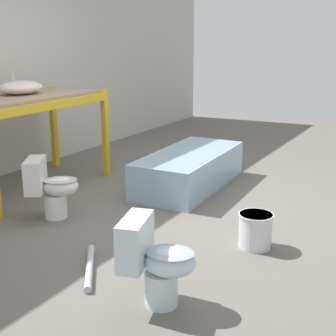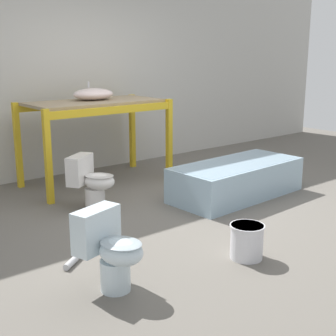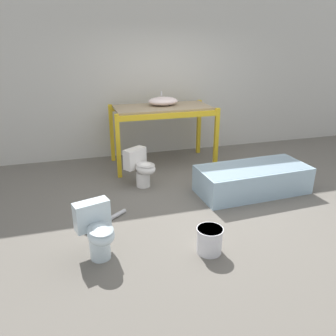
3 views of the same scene
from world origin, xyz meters
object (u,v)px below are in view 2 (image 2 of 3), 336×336
(sink_basin, at_px, (93,94))
(bucket_white, at_px, (247,241))
(toilet_far, at_px, (91,181))
(bathtub_main, at_px, (237,177))
(toilet_near, at_px, (110,248))

(sink_basin, height_order, bucket_white, sink_basin)
(toilet_far, distance_m, bucket_white, 2.02)
(sink_basin, bearing_deg, bucket_white, -95.52)
(bathtub_main, xyz_separation_m, toilet_near, (-2.42, -0.99, 0.08))
(bucket_white, bearing_deg, toilet_far, 100.07)
(bathtub_main, bearing_deg, sink_basin, 116.93)
(sink_basin, distance_m, toilet_far, 1.44)
(toilet_near, xyz_separation_m, bucket_white, (1.18, -0.27, -0.16))
(toilet_near, bearing_deg, bathtub_main, 5.86)
(bathtub_main, relative_size, toilet_far, 2.88)
(sink_basin, bearing_deg, bathtub_main, -60.44)
(toilet_near, height_order, bucket_white, toilet_near)
(toilet_near, distance_m, toilet_far, 1.90)
(sink_basin, xyz_separation_m, toilet_far, (-0.64, -0.98, -0.85))
(toilet_far, height_order, bucket_white, toilet_far)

